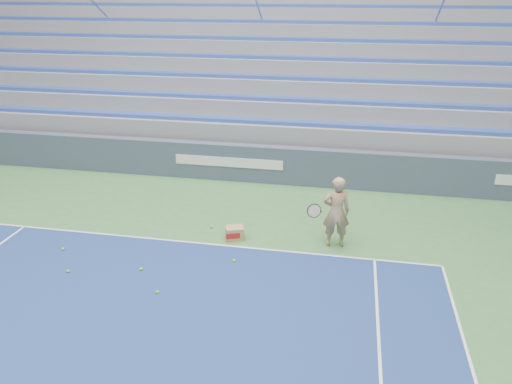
% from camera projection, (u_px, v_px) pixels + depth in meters
% --- Properties ---
extents(sponsor_barrier, '(30.00, 0.32, 1.10)m').
position_uv_depth(sponsor_barrier, '(230.00, 162.00, 14.67)').
color(sponsor_barrier, '#3D485D').
rests_on(sponsor_barrier, ground).
extents(bleachers, '(31.00, 9.15, 7.30)m').
position_uv_depth(bleachers, '(264.00, 69.00, 19.15)').
color(bleachers, gray).
rests_on(bleachers, ground).
extents(tennis_player, '(0.93, 0.86, 1.63)m').
position_uv_depth(tennis_player, '(336.00, 212.00, 10.83)').
color(tennis_player, tan).
rests_on(tennis_player, ground).
extents(ball_box, '(0.48, 0.42, 0.30)m').
position_uv_depth(ball_box, '(235.00, 233.00, 11.37)').
color(ball_box, '#AD8053').
rests_on(ball_box, ground).
extents(tennis_ball_0, '(0.07, 0.07, 0.07)m').
position_uv_depth(tennis_ball_0, '(158.00, 292.00, 9.39)').
color(tennis_ball_0, '#9FCE2A').
rests_on(tennis_ball_0, ground).
extents(tennis_ball_1, '(0.07, 0.07, 0.07)m').
position_uv_depth(tennis_ball_1, '(68.00, 271.00, 10.07)').
color(tennis_ball_1, '#9FCE2A').
rests_on(tennis_ball_1, ground).
extents(tennis_ball_2, '(0.07, 0.07, 0.07)m').
position_uv_depth(tennis_ball_2, '(234.00, 261.00, 10.46)').
color(tennis_ball_2, '#9FCE2A').
rests_on(tennis_ball_2, ground).
extents(tennis_ball_3, '(0.07, 0.07, 0.07)m').
position_uv_depth(tennis_ball_3, '(63.00, 249.00, 10.92)').
color(tennis_ball_3, '#9FCE2A').
rests_on(tennis_ball_3, ground).
extents(tennis_ball_4, '(0.07, 0.07, 0.07)m').
position_uv_depth(tennis_ball_4, '(211.00, 227.00, 11.91)').
color(tennis_ball_4, '#9FCE2A').
rests_on(tennis_ball_4, ground).
extents(tennis_ball_5, '(0.07, 0.07, 0.07)m').
position_uv_depth(tennis_ball_5, '(141.00, 269.00, 10.15)').
color(tennis_ball_5, '#9FCE2A').
rests_on(tennis_ball_5, ground).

